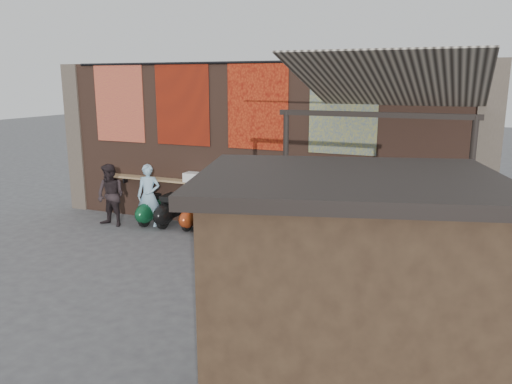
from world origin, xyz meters
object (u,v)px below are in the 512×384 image
Objects in this scene: scooter_stool_2 at (191,216)px; shopper_grey at (405,264)px; scooter_stool_4 at (231,221)px; diner_right at (111,195)px; scooter_stool_6 at (276,226)px; scooter_stool_8 at (328,228)px; shopper_tan at (259,221)px; scooter_stool_3 at (211,216)px; scooter_stool_7 at (301,226)px; scooter_stool_9 at (353,231)px; shelf_box at (197,178)px; diner_left at (149,195)px; scooter_stool_5 at (256,220)px; shopper_navy at (356,232)px; market_stall at (343,321)px; scooter_stool_1 at (168,211)px; scooter_stool_0 at (150,210)px.

shopper_grey is at bearing -26.01° from scooter_stool_2.
scooter_stool_4 is 0.46× the size of shopper_grey.
diner_right is 0.99× the size of shopper_grey.
scooter_stool_6 is at bearing 1.48° from scooter_stool_4.
scooter_stool_8 is 0.48× the size of shopper_tan.
scooter_stool_4 is at bearing -0.10° from scooter_stool_3.
shopper_tan is at bearing -81.11° from scooter_stool_6.
scooter_stool_7 is 1.15m from scooter_stool_9.
diner_left reaches higher than shelf_box.
scooter_stool_5 is 3.76m from diner_right.
shopper_navy is at bearing -4.43° from diner_right.
market_stall is at bearing -51.83° from scooter_stool_3.
scooter_stool_8 is 1.75m from shopper_navy.
scooter_stool_9 reaches higher than scooter_stool_1.
scooter_stool_5 is at bearing -10.25° from shelf_box.
diner_left is at bearing -176.91° from scooter_stool_4.
scooter_stool_7 is (4.02, 0.00, 0.03)m from scooter_stool_0.
scooter_stool_1 reaches higher than scooter_stool_0.
diner_left is 3.90m from shopper_tan.
shopper_tan reaches higher than scooter_stool_2.
scooter_stool_4 is 0.47× the size of diner_right.
scooter_stool_7 is 0.33× the size of market_stall.
diner_left is at bearing -24.42° from shopper_grey.
shelf_box reaches higher than scooter_stool_8.
scooter_stool_5 is at bearing 11.36° from diner_right.
shopper_navy is (5.44, -1.24, 0.07)m from diner_left.
shelf_box reaches higher than scooter_stool_6.
scooter_stool_5 is 0.56× the size of diner_right.
shelf_box is at bearing 113.74° from market_stall.
diner_right is 7.60m from shopper_grey.
shelf_box reaches higher than scooter_stool_3.
shopper_tan is (1.40, -1.63, 0.57)m from scooter_stool_4.
shopper_tan is at bearing -38.48° from shelf_box.
scooter_stool_1 is at bearing 178.07° from scooter_stool_3.
scooter_stool_4 is at bearing 89.36° from shopper_tan.
scooter_stool_7 is at bearing -55.69° from shopper_navy.
scooter_stool_6 is (2.88, -0.01, -0.05)m from scooter_stool_1.
scooter_stool_7 is 2.07m from shopper_navy.
shopper_tan is (2.47, -1.97, -0.32)m from shelf_box.
scooter_stool_7 is at bearing 36.51° from shopper_tan.
market_stall is at bearing -48.83° from scooter_stool_2.
scooter_stool_2 is at bearing -31.50° from shopper_navy.
scooter_stool_8 is (4.60, 0.08, 0.04)m from scooter_stool_0.
scooter_stool_8 is at bearing -71.10° from shopper_navy.
shelf_box reaches higher than scooter_stool_9.
shelf_box is 1.11m from scooter_stool_1.
scooter_stool_4 is 0.40× the size of shopper_tan.
scooter_stool_1 is at bearing 179.76° from scooter_stool_6.
scooter_stool_1 is 0.49× the size of shopper_navy.
shopper_navy is at bearing -57.76° from scooter_stool_8.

